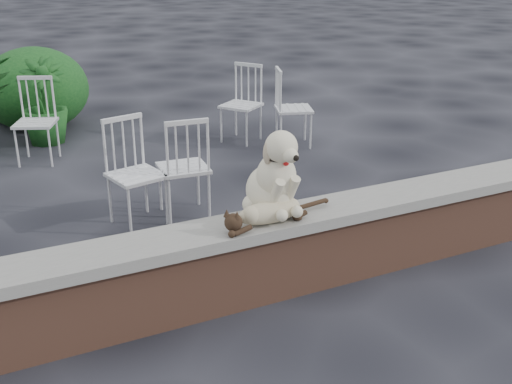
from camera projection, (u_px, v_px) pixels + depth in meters
name	position (u px, v px, depth m)	size (l,w,h in m)	color
ground	(346.00, 272.00, 4.79)	(60.00, 60.00, 0.00)	black
brick_wall	(348.00, 243.00, 4.70)	(6.00, 0.30, 0.50)	brown
capstone	(350.00, 207.00, 4.59)	(6.20, 0.40, 0.08)	slate
dog	(270.00, 170.00, 4.28)	(0.41, 0.54, 0.63)	beige
cat	(270.00, 211.00, 4.21)	(1.03, 0.25, 0.17)	tan
chair_c	(183.00, 166.00, 5.64)	(0.56, 0.56, 0.94)	silver
chair_a	(136.00, 174.00, 5.45)	(0.56, 0.56, 0.94)	silver
chair_b	(35.00, 122.00, 7.03)	(0.56, 0.56, 0.94)	silver
chair_d	(241.00, 104.00, 7.78)	(0.56, 0.56, 0.94)	silver
chair_e	(294.00, 107.00, 7.62)	(0.56, 0.56, 0.94)	silver
potted_plant_b	(43.00, 102.00, 7.69)	(0.58, 0.58, 1.04)	#123F17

